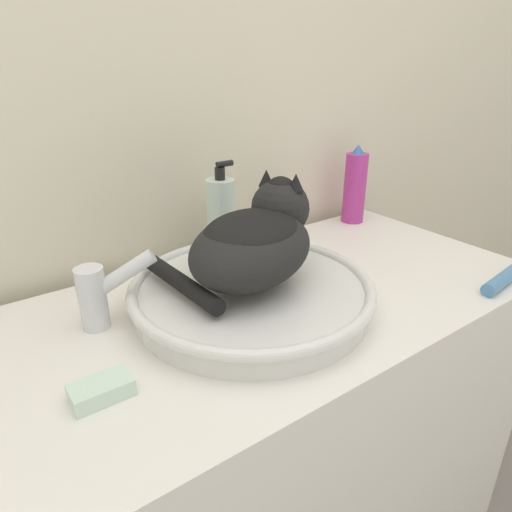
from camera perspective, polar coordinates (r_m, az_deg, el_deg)
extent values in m
cube|color=beige|center=(0.95, -15.87, 22.23)|extent=(8.00, 0.05, 2.40)
cube|color=white|center=(1.05, -3.53, -26.68)|extent=(1.28, 0.52, 0.81)
cylinder|color=silver|center=(0.79, -0.53, -5.08)|extent=(0.40, 0.40, 0.04)
torus|color=silver|center=(0.78, -0.54, -3.71)|extent=(0.42, 0.42, 0.02)
ellipsoid|color=black|center=(0.75, -0.56, 0.92)|extent=(0.30, 0.27, 0.12)
ellipsoid|color=black|center=(0.74, -0.57, 3.22)|extent=(0.23, 0.21, 0.05)
sphere|color=black|center=(0.82, 3.04, 5.96)|extent=(0.11, 0.11, 0.11)
sphere|color=black|center=(0.81, 3.08, 7.91)|extent=(0.06, 0.06, 0.06)
cone|color=black|center=(0.80, 5.00, 9.19)|extent=(0.03, 0.03, 0.03)
cone|color=black|center=(0.82, 1.29, 9.73)|extent=(0.03, 0.03, 0.03)
cylinder|color=black|center=(0.75, -9.30, -3.30)|extent=(0.04, 0.21, 0.03)
cylinder|color=silver|center=(0.78, -19.52, -6.47)|extent=(0.04, 0.04, 0.06)
cylinder|color=silver|center=(0.75, -16.37, -2.25)|extent=(0.11, 0.06, 0.08)
cylinder|color=silver|center=(0.76, -20.06, -3.02)|extent=(0.05, 0.05, 0.05)
cylinder|color=silver|center=(1.09, 4.39, 4.75)|extent=(0.05, 0.05, 0.10)
sphere|color=black|center=(1.07, 4.50, 7.83)|extent=(0.04, 0.04, 0.04)
cylinder|color=silver|center=(0.97, -4.36, 4.56)|extent=(0.06, 0.06, 0.17)
cylinder|color=black|center=(0.94, -4.54, 10.23)|extent=(0.02, 0.02, 0.02)
cylinder|color=black|center=(0.94, -3.95, 11.43)|extent=(0.04, 0.01, 0.01)
cylinder|color=#B2338C|center=(1.22, 12.24, 8.27)|extent=(0.06, 0.06, 0.18)
cone|color=#3866AD|center=(1.20, 12.66, 12.89)|extent=(0.03, 0.03, 0.02)
cylinder|color=#4C7FB2|center=(1.00, 28.62, -2.44)|extent=(0.16, 0.04, 0.03)
cube|color=silver|center=(0.64, -18.75, -15.56)|extent=(0.08, 0.04, 0.02)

